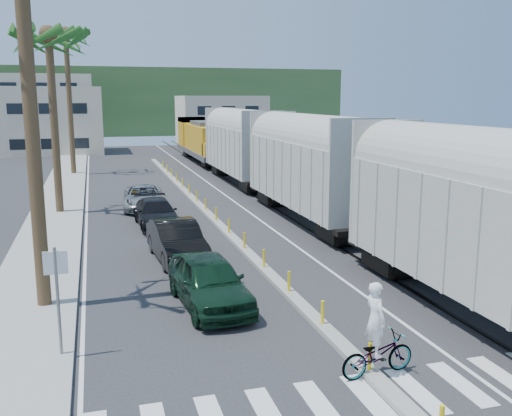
{
  "coord_description": "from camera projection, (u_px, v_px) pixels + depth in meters",
  "views": [
    {
      "loc": [
        -6.23,
        -12.69,
        6.68
      ],
      "look_at": [
        0.42,
        10.6,
        2.0
      ],
      "focal_mm": 40.0,
      "sensor_mm": 36.0,
      "label": 1
    }
  ],
  "objects": [
    {
      "name": "car_lead",
      "position": [
        209.0,
        281.0,
        18.49
      ],
      "size": [
        2.78,
        5.24,
        1.68
      ],
      "primitive_type": "imported",
      "rotation": [
        0.0,
        0.0,
        0.08
      ],
      "color": "black",
      "rests_on": "ground"
    },
    {
      "name": "street_sign",
      "position": [
        57.0,
        287.0,
        14.48
      ],
      "size": [
        0.6,
        0.08,
        3.0
      ],
      "color": "slate",
      "rests_on": "ground"
    },
    {
      "name": "car_rear",
      "position": [
        144.0,
        197.0,
        34.76
      ],
      "size": [
        3.04,
        5.46,
        1.43
      ],
      "primitive_type": "imported",
      "rotation": [
        0.0,
        0.0,
        -0.06
      ],
      "color": "#9A9C9E",
      "rests_on": "ground"
    },
    {
      "name": "cyclist",
      "position": [
        377.0,
        346.0,
        13.85
      ],
      "size": [
        1.23,
        2.2,
        2.39
      ],
      "rotation": [
        0.0,
        0.0,
        1.7
      ],
      "color": "#9EA0A5",
      "rests_on": "ground"
    },
    {
      "name": "lane_markings",
      "position": [
        160.0,
        200.0,
        37.95
      ],
      "size": [
        9.42,
        90.0,
        0.01
      ],
      "color": "silver",
      "rests_on": "ground"
    },
    {
      "name": "car_third",
      "position": [
        156.0,
        213.0,
        29.97
      ],
      "size": [
        2.48,
        5.15,
        1.44
      ],
      "primitive_type": "imported",
      "rotation": [
        0.0,
        0.0,
        0.05
      ],
      "color": "black",
      "rests_on": "ground"
    },
    {
      "name": "freight_train",
      "position": [
        276.0,
        158.0,
        36.48
      ],
      "size": [
        3.0,
        60.94,
        5.85
      ],
      "color": "#A8A79A",
      "rests_on": "ground"
    },
    {
      "name": "sidewalk",
      "position": [
        59.0,
        204.0,
        36.23
      ],
      "size": [
        3.0,
        90.0,
        0.15
      ],
      "primitive_type": "cube",
      "color": "gray",
      "rests_on": "ground"
    },
    {
      "name": "palm_trees",
      "position": [
        52.0,
        24.0,
        32.13
      ],
      "size": [
        3.5,
        37.2,
        13.75
      ],
      "color": "brown",
      "rests_on": "ground"
    },
    {
      "name": "rails",
      "position": [
        251.0,
        188.0,
        42.71
      ],
      "size": [
        1.56,
        100.0,
        0.06
      ],
      "color": "black",
      "rests_on": "ground"
    },
    {
      "name": "buildings",
      "position": [
        90.0,
        115.0,
        80.02
      ],
      "size": [
        38.0,
        27.0,
        10.0
      ],
      "color": "beige",
      "rests_on": "ground"
    },
    {
      "name": "ground",
      "position": [
        351.0,
        357.0,
        14.93
      ],
      "size": [
        140.0,
        140.0,
        0.0
      ],
      "primitive_type": "plane",
      "color": "#28282B",
      "rests_on": "ground"
    },
    {
      "name": "hillside",
      "position": [
        125.0,
        102.0,
        108.2
      ],
      "size": [
        80.0,
        20.0,
        12.0
      ],
      "primitive_type": "cube",
      "color": "#385628",
      "rests_on": "ground"
    },
    {
      "name": "crosswalk",
      "position": [
        389.0,
        395.0,
        13.04
      ],
      "size": [
        14.0,
        2.2,
        0.01
      ],
      "primitive_type": "cube",
      "color": "silver",
      "rests_on": "ground"
    },
    {
      "name": "median",
      "position": [
        206.0,
        211.0,
        33.76
      ],
      "size": [
        0.45,
        60.0,
        0.85
      ],
      "color": "gray",
      "rests_on": "ground"
    },
    {
      "name": "car_second",
      "position": [
        177.0,
        241.0,
        23.71
      ],
      "size": [
        2.49,
        5.29,
        1.66
      ],
      "primitive_type": "imported",
      "rotation": [
        0.0,
        0.0,
        0.07
      ],
      "color": "black",
      "rests_on": "ground"
    }
  ]
}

